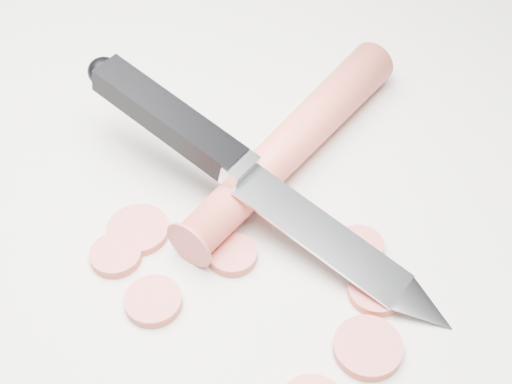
# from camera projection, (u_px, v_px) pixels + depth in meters

# --- Properties ---
(ground) EXTENTS (2.40, 2.40, 0.00)m
(ground) POSITION_uv_depth(u_px,v_px,m) (215.00, 231.00, 0.47)
(ground) COLOR beige
(ground) RESTS_ON ground
(carrot) EXTENTS (0.14, 0.21, 0.03)m
(carrot) POSITION_uv_depth(u_px,v_px,m) (293.00, 142.00, 0.50)
(carrot) COLOR #E14F3F
(carrot) RESTS_ON ground
(carrot_slice_0) EXTENTS (0.04, 0.04, 0.01)m
(carrot_slice_0) POSITION_uv_depth(u_px,v_px,m) (138.00, 230.00, 0.46)
(carrot_slice_0) COLOR #C14F47
(carrot_slice_0) RESTS_ON ground
(carrot_slice_1) EXTENTS (0.03, 0.03, 0.01)m
(carrot_slice_1) POSITION_uv_depth(u_px,v_px,m) (233.00, 255.00, 0.45)
(carrot_slice_1) COLOR #C14F47
(carrot_slice_1) RESTS_ON ground
(carrot_slice_2) EXTENTS (0.03, 0.03, 0.01)m
(carrot_slice_2) POSITION_uv_depth(u_px,v_px,m) (153.00, 301.00, 0.43)
(carrot_slice_2) COLOR #C14F47
(carrot_slice_2) RESTS_ON ground
(carrot_slice_4) EXTENTS (0.03, 0.03, 0.01)m
(carrot_slice_4) POSITION_uv_depth(u_px,v_px,m) (376.00, 291.00, 0.43)
(carrot_slice_4) COLOR #C14F47
(carrot_slice_4) RESTS_ON ground
(carrot_slice_5) EXTENTS (0.03, 0.03, 0.01)m
(carrot_slice_5) POSITION_uv_depth(u_px,v_px,m) (116.00, 255.00, 0.45)
(carrot_slice_5) COLOR #C14F47
(carrot_slice_5) RESTS_ON ground
(carrot_slice_7) EXTENTS (0.04, 0.04, 0.01)m
(carrot_slice_7) POSITION_uv_depth(u_px,v_px,m) (368.00, 348.00, 0.41)
(carrot_slice_7) COLOR #C14F47
(carrot_slice_7) RESTS_ON ground
(carrot_slice_8) EXTENTS (0.03, 0.03, 0.01)m
(carrot_slice_8) POSITION_uv_depth(u_px,v_px,m) (360.00, 246.00, 0.45)
(carrot_slice_8) COLOR #C14F47
(carrot_slice_8) RESTS_ON ground
(kitchen_knife) EXTENTS (0.26, 0.17, 0.07)m
(kitchen_knife) POSITION_uv_depth(u_px,v_px,m) (260.00, 180.00, 0.45)
(kitchen_knife) COLOR silver
(kitchen_knife) RESTS_ON ground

